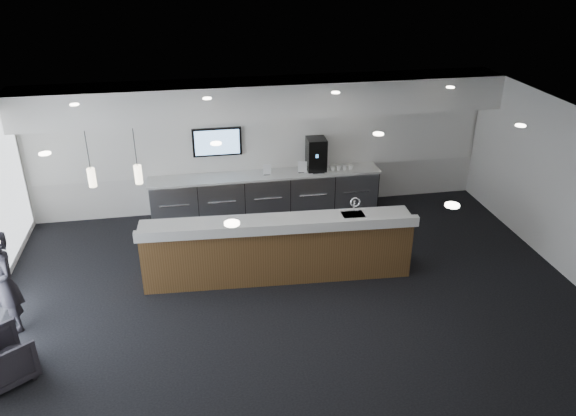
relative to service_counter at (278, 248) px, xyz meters
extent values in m
plane|color=black|center=(0.16, -1.01, -0.58)|extent=(10.00, 10.00, 0.00)
cube|color=black|center=(0.16, -1.01, 2.42)|extent=(10.00, 8.00, 0.02)
cube|color=silver|center=(0.16, 2.99, 0.92)|extent=(10.00, 0.02, 3.00)
cube|color=white|center=(0.16, 2.54, 2.07)|extent=(10.00, 0.90, 0.70)
cube|color=white|center=(0.16, 2.96, 1.02)|extent=(9.80, 0.06, 1.40)
cube|color=#9FA2A8|center=(0.16, 2.63, -0.13)|extent=(5.00, 0.60, 0.90)
cube|color=silver|center=(0.16, 2.63, 0.35)|extent=(5.06, 0.66, 0.05)
cylinder|color=silver|center=(-1.84, 2.31, -0.08)|extent=(0.60, 0.02, 0.02)
cylinder|color=silver|center=(-0.84, 2.31, -0.08)|extent=(0.60, 0.02, 0.02)
cylinder|color=silver|center=(0.16, 2.31, -0.08)|extent=(0.60, 0.02, 0.02)
cylinder|color=silver|center=(1.16, 2.31, -0.08)|extent=(0.60, 0.02, 0.02)
cylinder|color=silver|center=(2.16, 2.31, -0.08)|extent=(0.60, 0.02, 0.02)
cube|color=black|center=(-0.84, 2.90, 1.07)|extent=(1.05, 0.07, 0.62)
cube|color=#347ED3|center=(-0.84, 2.86, 1.07)|extent=(0.95, 0.01, 0.54)
cylinder|color=beige|center=(-2.24, -0.21, 1.67)|extent=(0.12, 0.12, 0.30)
cylinder|color=beige|center=(-2.94, -0.21, 1.67)|extent=(0.12, 0.12, 0.30)
cube|color=#51351B|center=(0.00, 0.01, -0.05)|extent=(4.78, 0.93, 1.05)
cube|color=silver|center=(0.00, 0.01, 0.50)|extent=(4.86, 1.01, 0.06)
cube|color=silver|center=(-0.02, -0.36, 0.59)|extent=(4.83, 0.39, 0.18)
cylinder|color=silver|center=(1.38, 0.03, 0.67)|extent=(0.04, 0.04, 0.28)
torus|color=silver|center=(1.38, -0.03, 0.81)|extent=(0.19, 0.04, 0.19)
cube|color=black|center=(1.30, 2.69, 0.73)|extent=(0.42, 0.47, 0.72)
cube|color=silver|center=(1.30, 2.44, 0.38)|extent=(0.26, 0.12, 0.02)
cube|color=white|center=(0.19, 2.56, 0.49)|extent=(0.17, 0.04, 0.23)
cube|color=white|center=(0.96, 2.55, 0.50)|extent=(0.20, 0.06, 0.26)
imported|color=black|center=(-4.19, -1.95, -0.23)|extent=(1.05, 1.05, 0.70)
imported|color=black|center=(-4.36, -0.75, 0.26)|extent=(0.69, 0.73, 1.68)
imported|color=white|center=(2.06, 2.54, 0.42)|extent=(0.11, 0.11, 0.10)
imported|color=white|center=(1.92, 2.54, 0.42)|extent=(0.15, 0.15, 0.10)
imported|color=white|center=(1.78, 2.54, 0.42)|extent=(0.13, 0.13, 0.10)
imported|color=white|center=(1.64, 2.54, 0.42)|extent=(0.14, 0.14, 0.10)
imported|color=white|center=(1.50, 2.54, 0.42)|extent=(0.15, 0.15, 0.10)
imported|color=white|center=(1.36, 2.54, 0.42)|extent=(0.11, 0.11, 0.10)
imported|color=white|center=(1.22, 2.54, 0.42)|extent=(0.15, 0.15, 0.10)
camera|label=1|loc=(-1.38, -8.61, 5.02)|focal=35.00mm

